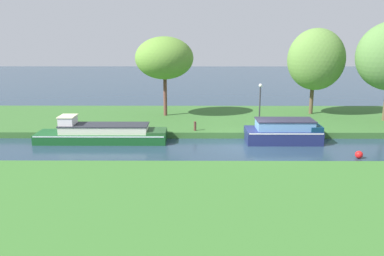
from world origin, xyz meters
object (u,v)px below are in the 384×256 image
Objects in this scene: mooring_post_far at (285,126)px; channel_buoy at (359,155)px; forest_barge at (102,134)px; willow_tree_centre at (316,60)px; navy_narrowboat at (284,132)px; lamp_post at (260,100)px; mooring_post_near at (195,126)px; willow_tree_left at (164,58)px.

mooring_post_far reaches higher than channel_buoy.
forest_barge is 17.22m from willow_tree_centre.
navy_narrowboat is 1.42m from mooring_post_far.
lamp_post is 4.99m from mooring_post_near.
forest_barge is 11.98m from mooring_post_far.
navy_narrowboat is at bearing -0.00° from forest_barge.
navy_narrowboat is at bearing -118.86° from willow_tree_centre.
lamp_post is 7.02× the size of channel_buoy.
navy_narrowboat reaches higher than mooring_post_far.
navy_narrowboat is 8.73m from willow_tree_centre.
willow_tree_left is (-7.97, 6.12, 4.23)m from navy_narrowboat.
willow_tree_centre is 15.96× the size of channel_buoy.
willow_tree_left is 6.74m from mooring_post_near.
mooring_post_far is at bearing -29.70° from willow_tree_left.
forest_barge is 2.78× the size of lamp_post.
willow_tree_left is (3.59, 6.12, 4.36)m from forest_barge.
willow_tree_left is 9.86× the size of mooring_post_far.
mooring_post_near is 1.46× the size of channel_buoy.
lamp_post reaches higher than mooring_post_near.
navy_narrowboat is 0.69× the size of willow_tree_centre.
willow_tree_centre is 6.70m from lamp_post.
willow_tree_left is 11.71m from willow_tree_centre.
mooring_post_far is (-3.37, -5.37, -4.05)m from willow_tree_centre.
lamp_post reaches higher than channel_buoy.
willow_tree_centre is at bearing 57.86° from mooring_post_far.
lamp_post is (-4.86, -3.88, -2.50)m from willow_tree_centre.
willow_tree_centre is (3.72, 6.75, 4.10)m from navy_narrowboat.
lamp_post is at bearing -141.35° from willow_tree_centre.
willow_tree_left reaches higher than forest_barge.
willow_tree_centre is 2.27× the size of lamp_post.
lamp_post is at bearing 111.65° from navy_narrowboat.
forest_barge is at bearing 180.00° from navy_narrowboat.
willow_tree_left is 0.91× the size of willow_tree_centre.
lamp_post is 2.61m from mooring_post_far.
forest_barge is at bearing -120.35° from willow_tree_left.
willow_tree_left is 8.01m from lamp_post.
mooring_post_near is (2.33, -4.74, -4.18)m from willow_tree_left.
mooring_post_near is (-4.50, -1.49, -1.55)m from lamp_post.
navy_narrowboat is (11.55, -0.00, 0.13)m from forest_barge.
mooring_post_far is (0.35, 1.38, 0.05)m from navy_narrowboat.
channel_buoy is (-0.30, -10.21, -4.54)m from willow_tree_centre.
willow_tree_left is 2.07× the size of lamp_post.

